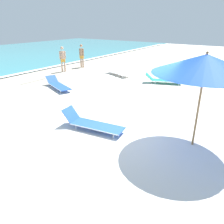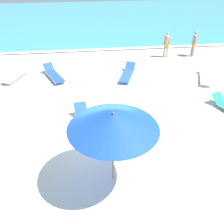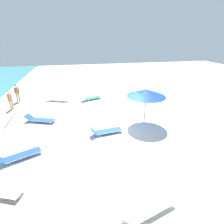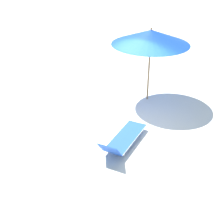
{
  "view_description": "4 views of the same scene",
  "coord_description": "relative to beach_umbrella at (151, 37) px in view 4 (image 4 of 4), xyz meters",
  "views": [
    {
      "loc": [
        -5.7,
        -3.05,
        3.41
      ],
      "look_at": [
        -0.3,
        0.64,
        0.67
      ],
      "focal_mm": 35.0,
      "sensor_mm": 36.0,
      "label": 1
    },
    {
      "loc": [
        -0.41,
        -7.66,
        6.63
      ],
      "look_at": [
        0.57,
        0.61,
        1.04
      ],
      "focal_mm": 40.0,
      "sensor_mm": 36.0,
      "label": 2
    },
    {
      "loc": [
        -10.69,
        2.88,
        6.1
      ],
      "look_at": [
        0.6,
        0.55,
        1.01
      ],
      "focal_mm": 28.0,
      "sensor_mm": 36.0,
      "label": 3
    },
    {
      "loc": [
        -4.66,
        7.66,
        5.32
      ],
      "look_at": [
        0.11,
        0.8,
        0.7
      ],
      "focal_mm": 50.0,
      "sensor_mm": 36.0,
      "label": 4
    }
  ],
  "objects": [
    {
      "name": "ground_plane",
      "position": [
        -0.31,
        1.86,
        -2.46
      ],
      "size": [
        60.0,
        60.0,
        0.16
      ],
      "color": "silver"
    },
    {
      "name": "beach_umbrella",
      "position": [
        0.0,
        0.0,
        0.0
      ],
      "size": [
        2.75,
        2.75,
        2.7
      ],
      "color": "olive",
      "rests_on": "ground_plane"
    },
    {
      "name": "sun_lounger_mid_beach_solo",
      "position": [
        -0.92,
        3.11,
        -2.16
      ],
      "size": [
        0.9,
        2.22,
        0.62
      ],
      "rotation": [
        0.0,
        0.0,
        0.14
      ],
      "color": "blue",
      "rests_on": "ground_plane"
    }
  ]
}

